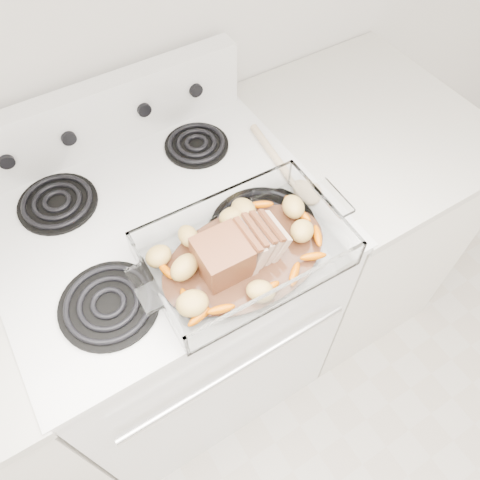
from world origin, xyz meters
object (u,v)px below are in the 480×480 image
counter_right (343,220)px  pork_roast (234,252)px  baking_dish (245,254)px  electric_range (179,304)px

counter_right → pork_roast: pork_roast is taller
counter_right → pork_roast: bearing=-159.9°
baking_dish → pork_roast: 0.04m
pork_roast → electric_range: bearing=103.7°
counter_right → baking_dish: size_ratio=2.22×
electric_range → baking_dish: size_ratio=2.66×
electric_range → counter_right: size_ratio=1.20×
electric_range → counter_right: bearing=-0.1°
electric_range → pork_roast: (0.08, -0.21, 0.51)m
counter_right → baking_dish: baking_dish is taller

